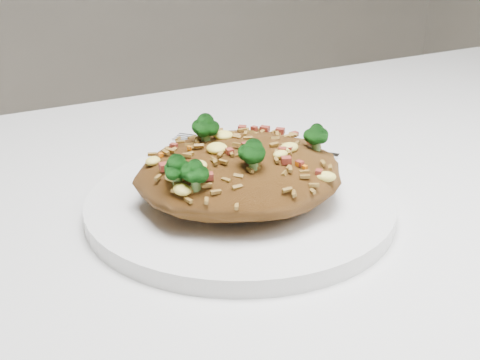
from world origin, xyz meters
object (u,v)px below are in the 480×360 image
plate (240,205)px  fried_rice (240,164)px  dining_table (294,332)px  fork (262,147)px

plate → fried_rice: bearing=-135.7°
dining_table → fried_rice: fried_rice is taller
dining_table → fried_rice: (-0.02, 0.05, 0.13)m
plate → fork: fork is taller
dining_table → fork: bearing=71.6°
fried_rice → plate: bearing=44.3°
dining_table → plate: size_ratio=4.86×
plate → fried_rice: fried_rice is taller
dining_table → fried_rice: size_ratio=7.29×
plate → fried_rice: (-0.00, -0.00, 0.04)m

